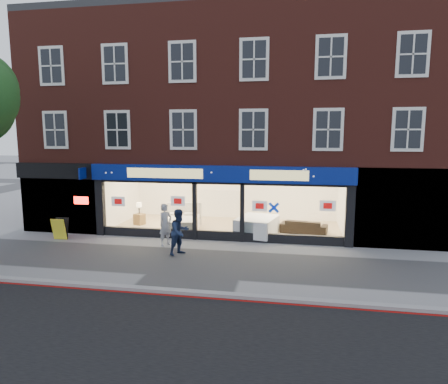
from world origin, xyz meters
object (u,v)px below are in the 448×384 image
(mattress_stack, at_px, (257,226))
(pedestrian_blue, at_px, (180,232))
(display_bed, at_px, (182,223))
(pedestrian_grey, at_px, (165,225))
(a_board, at_px, (60,229))
(sofa, at_px, (304,226))

(mattress_stack, distance_m, pedestrian_blue, 4.20)
(pedestrian_blue, bearing_deg, mattress_stack, -6.23)
(display_bed, bearing_deg, pedestrian_grey, -98.06)
(pedestrian_grey, distance_m, pedestrian_blue, 1.47)
(pedestrian_blue, bearing_deg, a_board, 112.18)
(sofa, xyz_separation_m, pedestrian_blue, (-4.78, -3.85, 0.49))
(pedestrian_blue, bearing_deg, pedestrian_grey, 73.83)
(pedestrian_blue, bearing_deg, display_bed, 48.50)
(a_board, bearing_deg, mattress_stack, 12.40)
(sofa, distance_m, pedestrian_blue, 6.15)
(mattress_stack, relative_size, pedestrian_grey, 1.31)
(sofa, bearing_deg, a_board, 24.98)
(mattress_stack, distance_m, a_board, 8.74)
(display_bed, xyz_separation_m, a_board, (-4.88, -2.37, 0.06))
(sofa, height_order, pedestrian_grey, pedestrian_grey)
(pedestrian_grey, bearing_deg, a_board, 121.05)
(mattress_stack, bearing_deg, a_board, -166.54)
(a_board, bearing_deg, sofa, 13.11)
(display_bed, xyz_separation_m, pedestrian_grey, (-0.01, -2.42, 0.46))
(display_bed, distance_m, a_board, 5.43)
(display_bed, height_order, sofa, display_bed)
(mattress_stack, bearing_deg, pedestrian_grey, -150.09)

